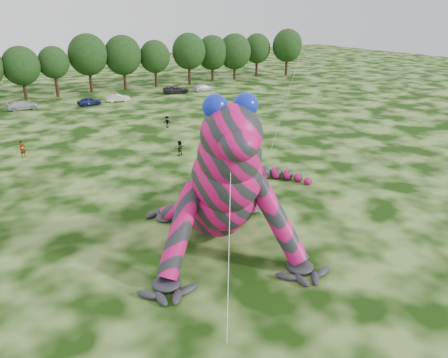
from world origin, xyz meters
name	(u,v)px	position (x,y,z in m)	size (l,w,h in m)	color
ground	(215,230)	(0.00, 0.00, 0.00)	(240.00, 240.00, 0.00)	#16330A
inflatable_gecko	(213,157)	(0.15, 0.50, 5.33)	(17.96, 21.33, 10.66)	#CB0D60
tree_8	(22,73)	(-4.22, 56.99, 4.47)	(6.14, 5.53, 8.94)	black
tree_9	(55,72)	(1.06, 57.35, 4.34)	(5.27, 4.74, 8.68)	black
tree_10	(89,63)	(7.40, 58.58, 5.25)	(7.09, 6.38, 10.50)	black
tree_11	(123,63)	(13.79, 58.20, 5.03)	(7.01, 6.31, 10.07)	black
tree_12	(155,64)	(20.01, 57.74, 4.49)	(5.99, 5.39, 8.97)	black
tree_13	(189,59)	(27.13, 57.13, 5.06)	(6.83, 6.15, 10.13)	black
tree_14	(212,58)	(33.46, 58.72, 4.70)	(6.82, 6.14, 9.40)	black
tree_15	(235,57)	(38.47, 57.77, 4.82)	(7.17, 6.45, 9.63)	black
tree_16	(257,55)	(45.45, 59.37, 4.69)	(6.26, 5.63, 9.37)	black
tree_17	(287,52)	(51.95, 56.66, 5.15)	(6.98, 6.28, 10.30)	black
car_3	(22,105)	(-5.87, 49.25, 0.67)	(1.86, 4.58, 1.33)	#B8BBC3
car_4	(89,101)	(3.86, 47.22, 0.64)	(1.51, 3.74, 1.28)	navy
car_5	(118,98)	(8.82, 47.60, 0.64)	(1.35, 3.86, 1.27)	silver
car_6	(176,90)	(20.39, 49.48, 0.66)	(2.18, 4.73, 1.31)	#232325
car_7	(203,88)	(25.80, 48.81, 0.63)	(1.78, 4.37, 1.27)	silver
spectator_0	(23,149)	(-9.29, 24.51, 0.91)	(0.66, 0.44, 1.82)	gray
spectator_3	(208,113)	(15.66, 28.94, 0.88)	(1.03, 0.43, 1.76)	gray
spectator_5	(180,148)	(5.18, 16.47, 0.83)	(1.53, 0.49, 1.65)	gray
spectator_2	(167,122)	(8.77, 27.73, 0.78)	(1.00, 0.58, 1.55)	gray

